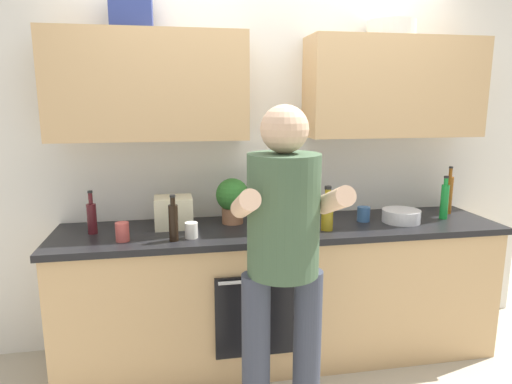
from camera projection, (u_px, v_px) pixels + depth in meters
The scene contains 17 objects.
ground_plane at pixel (281, 353), 3.05m from camera, with size 12.00×12.00×0.00m, color #B2A893.
back_wall_unit at pixel (274, 129), 3.02m from camera, with size 4.00×0.38×2.50m.
counter at pixel (281, 291), 2.96m from camera, with size 2.84×0.67×0.90m.
person_standing at pixel (283, 251), 2.11m from camera, with size 0.49×0.45×1.67m.
bottle_wine at pixel (92, 217), 2.69m from camera, with size 0.06×0.06×0.26m.
bottle_soy at pixel (173, 221), 2.55m from camera, with size 0.05×0.05×0.27m.
bottle_oil at pixel (327, 212), 2.77m from camera, with size 0.07×0.07×0.28m.
bottle_soda at pixel (444, 200), 3.03m from camera, with size 0.05×0.05×0.29m.
bottle_vinegar at pixel (260, 214), 2.83m from camera, with size 0.06×0.06×0.21m.
bottle_syrup at pixel (449, 194), 3.17m from camera, with size 0.05×0.05×0.34m.
cup_coffee at pixel (191, 230), 2.62m from camera, with size 0.07×0.07×0.09m, color white.
cup_tea at pixel (364, 214), 2.98m from camera, with size 0.08×0.08×0.10m, color #33598C.
cup_ceramic at pixel (122, 232), 2.56m from camera, with size 0.08×0.08×0.11m, color #BF4C47.
mixing_bowl at pixel (401, 216), 2.97m from camera, with size 0.25×0.25×0.08m, color silver.
knife_block at pixel (288, 205), 2.93m from camera, with size 0.10×0.14×0.30m.
potted_herb at pixel (232, 198), 2.92m from camera, with size 0.21×0.21×0.30m.
grocery_bag_rice at pixel (174, 212), 2.83m from camera, with size 0.24×0.20×0.20m, color beige.
Camera 1 is at (-0.66, -2.70, 1.69)m, focal length 31.47 mm.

